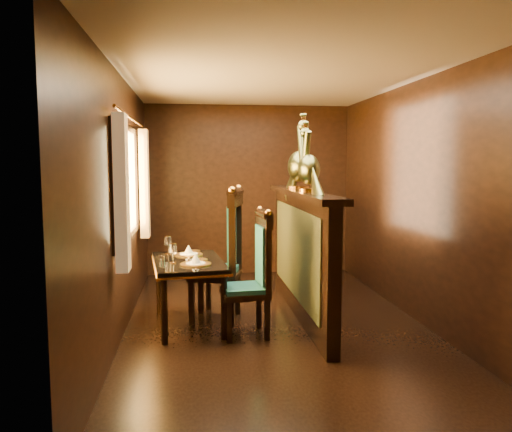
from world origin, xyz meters
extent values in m
plane|color=black|center=(0.00, 0.00, 0.00)|extent=(5.00, 5.00, 0.00)
cube|color=black|center=(0.00, 2.50, 1.25)|extent=(3.00, 0.04, 2.50)
cube|color=black|center=(0.00, -2.50, 1.25)|extent=(3.00, 0.04, 2.50)
cube|color=black|center=(-1.50, 0.00, 1.25)|extent=(0.04, 5.00, 2.50)
cube|color=black|center=(1.50, 0.00, 1.25)|extent=(0.04, 5.00, 2.50)
cube|color=beige|center=(0.00, 0.00, 2.50)|extent=(3.00, 5.00, 0.04)
cube|color=#FFC672|center=(-1.50, 0.30, 1.45)|extent=(0.01, 1.70, 1.05)
cube|color=gold|center=(-1.40, -0.67, 1.40)|extent=(0.10, 0.22, 1.30)
cube|color=gold|center=(-1.40, 1.27, 1.40)|extent=(0.10, 0.22, 1.30)
cylinder|color=orange|center=(-1.42, 0.30, 2.10)|extent=(0.03, 2.20, 0.03)
cube|color=black|center=(0.33, 0.30, 0.65)|extent=(0.12, 2.60, 1.30)
cube|color=#333117|center=(0.26, 0.30, 0.70)|extent=(0.02, 2.20, 0.95)
cube|color=black|center=(0.33, 0.30, 1.33)|extent=(0.26, 2.70, 0.06)
cube|color=black|center=(-0.87, 0.13, 0.65)|extent=(0.80, 1.19, 0.04)
cube|color=orange|center=(-0.87, 0.13, 0.62)|extent=(0.82, 1.21, 0.02)
cylinder|color=black|center=(-1.09, -0.40, 0.31)|extent=(0.06, 0.06, 0.61)
cylinder|color=black|center=(-0.54, -0.34, 0.31)|extent=(0.06, 0.06, 0.61)
cylinder|color=black|center=(-1.21, 0.59, 0.31)|extent=(0.06, 0.06, 0.61)
cylinder|color=black|center=(-0.66, 0.65, 0.31)|extent=(0.06, 0.06, 0.61)
cylinder|color=#B37821|center=(-0.80, -0.10, 0.68)|extent=(0.30, 0.30, 0.01)
cone|color=silver|center=(-0.80, -0.10, 0.73)|extent=(0.11, 0.11, 0.10)
cylinder|color=#B37821|center=(-0.87, 0.41, 0.68)|extent=(0.30, 0.30, 0.01)
cone|color=silver|center=(-0.87, 0.41, 0.73)|extent=(0.11, 0.11, 0.10)
cylinder|color=silver|center=(-1.12, 0.07, 0.70)|extent=(0.03, 0.03, 0.06)
cylinder|color=silver|center=(-1.15, 0.12, 0.70)|extent=(0.03, 0.03, 0.06)
cube|color=black|center=(-0.34, -0.25, 0.41)|extent=(0.47, 0.47, 0.06)
cube|color=#166366|center=(-0.34, -0.25, 0.46)|extent=(0.42, 0.42, 0.05)
cube|color=#166366|center=(-0.15, -0.24, 0.78)|extent=(0.06, 0.34, 0.56)
cube|color=black|center=(-0.50, -0.45, 0.19)|extent=(0.05, 0.05, 0.39)
cube|color=black|center=(-0.15, -0.41, 0.19)|extent=(0.05, 0.05, 0.39)
cube|color=black|center=(-0.54, -0.09, 0.19)|extent=(0.05, 0.05, 0.39)
cube|color=black|center=(-0.18, -0.06, 0.19)|extent=(0.05, 0.05, 0.39)
sphere|color=orange|center=(-0.14, -0.41, 1.20)|extent=(0.07, 0.07, 0.07)
sphere|color=orange|center=(-0.17, -0.06, 1.20)|extent=(0.07, 0.07, 0.07)
cube|color=black|center=(-0.60, 0.29, 0.48)|extent=(0.61, 0.61, 0.07)
cube|color=#166366|center=(-0.60, 0.29, 0.53)|extent=(0.55, 0.55, 0.05)
cube|color=#166366|center=(-0.38, 0.23, 0.90)|extent=(0.13, 0.39, 0.64)
cube|color=black|center=(-0.85, 0.14, 0.22)|extent=(0.05, 0.05, 0.45)
cube|color=black|center=(-0.44, 0.04, 0.22)|extent=(0.05, 0.05, 0.45)
cube|color=black|center=(-0.75, 0.54, 0.22)|extent=(0.05, 0.05, 0.45)
cube|color=black|center=(-0.34, 0.44, 0.22)|extent=(0.05, 0.05, 0.45)
sphere|color=orange|center=(-0.43, 0.03, 1.38)|extent=(0.08, 0.08, 0.08)
sphere|color=orange|center=(-0.33, 0.43, 1.38)|extent=(0.08, 0.08, 0.08)
camera|label=1|loc=(-0.81, -4.88, 1.64)|focal=35.00mm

